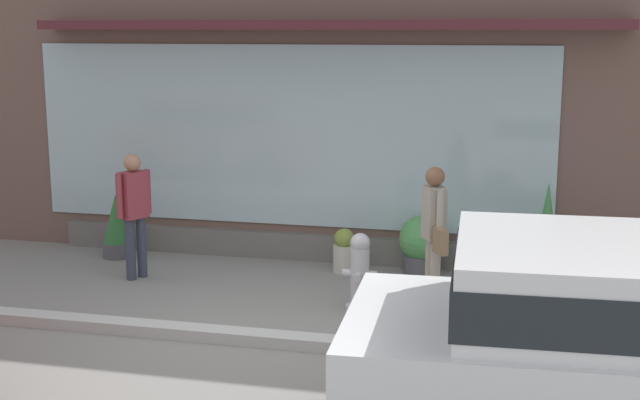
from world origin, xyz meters
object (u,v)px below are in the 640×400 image
(potted_plant_trailing_edge, at_px, (423,243))
(pedestrian_passerby, at_px, (134,207))
(pedestrian_with_handbag, at_px, (434,228))
(fire_hydrant, at_px, (360,273))
(potted_plant_window_left, at_px, (546,235))
(potted_plant_window_right, at_px, (344,251))
(potted_plant_window_center, at_px, (117,227))

(potted_plant_trailing_edge, bearing_deg, pedestrian_passerby, -162.76)
(pedestrian_with_handbag, relative_size, potted_plant_trailing_edge, 2.15)
(pedestrian_passerby, bearing_deg, fire_hydrant, -72.29)
(potted_plant_window_left, height_order, potted_plant_window_right, potted_plant_window_left)
(fire_hydrant, height_order, potted_plant_window_center, fire_hydrant)
(potted_plant_window_center, height_order, potted_plant_window_right, potted_plant_window_center)
(pedestrian_passerby, height_order, potted_plant_trailing_edge, pedestrian_passerby)
(potted_plant_window_left, bearing_deg, potted_plant_window_center, -179.05)
(potted_plant_window_right, bearing_deg, potted_plant_window_left, 1.89)
(fire_hydrant, distance_m, potted_plant_window_right, 1.55)
(pedestrian_with_handbag, distance_m, pedestrian_passerby, 3.75)
(pedestrian_with_handbag, relative_size, potted_plant_window_left, 1.26)
(fire_hydrant, distance_m, pedestrian_passerby, 3.06)
(pedestrian_passerby, distance_m, potted_plant_window_left, 5.09)
(fire_hydrant, relative_size, potted_plant_trailing_edge, 1.18)
(pedestrian_passerby, distance_m, potted_plant_window_right, 2.71)
(fire_hydrant, distance_m, potted_plant_window_center, 3.94)
(potted_plant_window_center, distance_m, potted_plant_window_left, 5.69)
(potted_plant_window_left, bearing_deg, pedestrian_with_handbag, -134.24)
(potted_plant_window_center, xyz_separation_m, potted_plant_trailing_edge, (4.16, 0.20, -0.03))
(potted_plant_window_center, distance_m, potted_plant_trailing_edge, 4.17)
(pedestrian_passerby, bearing_deg, pedestrian_with_handbag, -65.92)
(pedestrian_with_handbag, height_order, pedestrian_passerby, pedestrian_with_handbag)
(potted_plant_window_center, height_order, potted_plant_window_left, potted_plant_window_left)
(potted_plant_window_center, bearing_deg, fire_hydrant, -21.66)
(potted_plant_window_right, bearing_deg, potted_plant_trailing_edge, 10.69)
(pedestrian_with_handbag, bearing_deg, potted_plant_window_left, 111.15)
(pedestrian_with_handbag, distance_m, potted_plant_window_center, 4.62)
(pedestrian_with_handbag, bearing_deg, potted_plant_trailing_edge, 166.79)
(potted_plant_window_center, height_order, potted_plant_trailing_edge, potted_plant_window_center)
(pedestrian_with_handbag, bearing_deg, fire_hydrant, -95.39)
(pedestrian_with_handbag, bearing_deg, pedestrian_passerby, -119.26)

